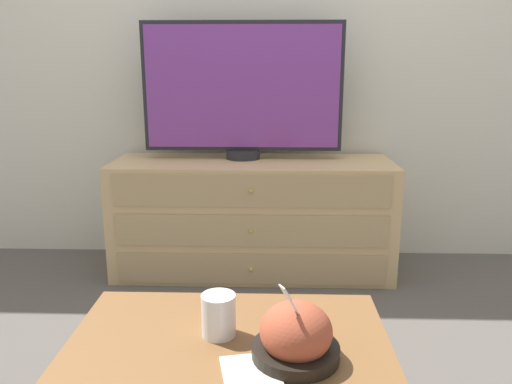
{
  "coord_description": "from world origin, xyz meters",
  "views": [
    {
      "loc": [
        0.01,
        -2.81,
        1.08
      ],
      "look_at": [
        -0.04,
        -1.34,
        0.71
      ],
      "focal_mm": 35.0,
      "sensor_mm": 36.0,
      "label": 1
    }
  ],
  "objects": [
    {
      "name": "coffee_table",
      "position": [
        -0.09,
        -1.73,
        0.36
      ],
      "size": [
        0.78,
        0.52,
        0.43
      ],
      "color": "brown",
      "rests_on": "ground_plane"
    },
    {
      "name": "napkin",
      "position": [
        -0.03,
        -1.85,
        0.44
      ],
      "size": [
        0.15,
        0.15,
        0.0
      ],
      "color": "silver",
      "rests_on": "coffee_table"
    },
    {
      "name": "wall_back",
      "position": [
        0.0,
        0.03,
        1.3
      ],
      "size": [
        12.0,
        0.05,
        2.6
      ],
      "color": "silver",
      "rests_on": "ground_plane"
    },
    {
      "name": "tv",
      "position": [
        -0.14,
        -0.19,
        0.96
      ],
      "size": [
        1.03,
        0.18,
        0.7
      ],
      "color": "#232328",
      "rests_on": "dresser"
    },
    {
      "name": "takeout_bowl",
      "position": [
        0.07,
        -1.8,
        0.49
      ],
      "size": [
        0.2,
        0.2,
        0.2
      ],
      "color": "black",
      "rests_on": "coffee_table"
    },
    {
      "name": "drink_cup",
      "position": [
        -0.12,
        -1.7,
        0.48
      ],
      "size": [
        0.08,
        0.08,
        0.11
      ],
      "color": "beige",
      "rests_on": "coffee_table"
    },
    {
      "name": "ground_plane",
      "position": [
        0.0,
        0.0,
        0.0
      ],
      "size": [
        12.0,
        12.0,
        0.0
      ],
      "primitive_type": "plane",
      "color": "#56514C"
    },
    {
      "name": "dresser",
      "position": [
        -0.09,
        -0.27,
        0.3
      ],
      "size": [
        1.45,
        0.49,
        0.6
      ],
      "color": "tan",
      "rests_on": "ground_plane"
    }
  ]
}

